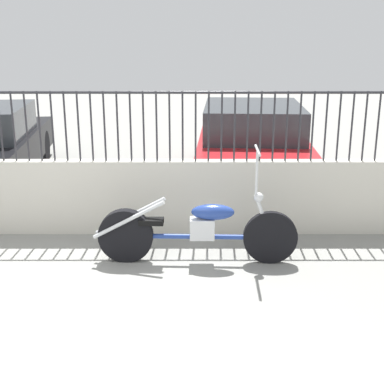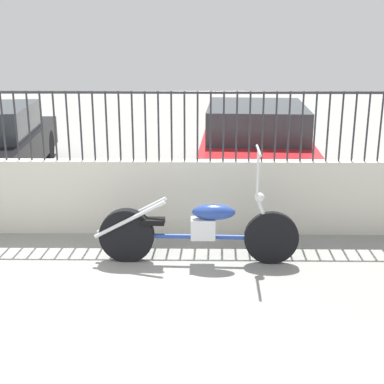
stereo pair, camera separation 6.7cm
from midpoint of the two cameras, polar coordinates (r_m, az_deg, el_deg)
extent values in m
plane|color=gray|center=(5.02, -15.92, -14.66)|extent=(40.00, 40.00, 0.00)
cube|color=beige|center=(7.15, -10.45, -0.47)|extent=(10.53, 0.18, 0.98)
cylinder|color=#2D2D33|center=(7.23, -19.24, 6.66)|extent=(0.02, 0.02, 0.89)
cylinder|color=#2D2D33|center=(7.17, -18.00, 6.71)|extent=(0.02, 0.02, 0.89)
cylinder|color=#2D2D33|center=(7.12, -16.74, 6.75)|extent=(0.02, 0.02, 0.89)
cylinder|color=#2D2D33|center=(7.07, -15.46, 6.79)|extent=(0.02, 0.02, 0.89)
cylinder|color=#2D2D33|center=(7.03, -14.16, 6.83)|extent=(0.02, 0.02, 0.89)
cylinder|color=#2D2D33|center=(6.99, -12.85, 6.86)|extent=(0.02, 0.02, 0.89)
cylinder|color=#2D2D33|center=(6.95, -11.52, 6.90)|extent=(0.02, 0.02, 0.89)
cylinder|color=#2D2D33|center=(6.92, -10.18, 6.92)|extent=(0.02, 0.02, 0.89)
cylinder|color=#2D2D33|center=(6.89, -8.82, 6.95)|extent=(0.02, 0.02, 0.89)
cylinder|color=#2D2D33|center=(6.87, -7.46, 6.97)|extent=(0.02, 0.02, 0.89)
cylinder|color=#2D2D33|center=(6.84, -6.08, 6.98)|extent=(0.02, 0.02, 0.89)
cylinder|color=#2D2D33|center=(6.83, -4.70, 7.00)|extent=(0.02, 0.02, 0.89)
cylinder|color=#2D2D33|center=(6.81, -3.31, 7.01)|extent=(0.02, 0.02, 0.89)
cylinder|color=#2D2D33|center=(6.80, -1.92, 7.01)|extent=(0.02, 0.02, 0.89)
cylinder|color=#2D2D33|center=(6.80, -0.52, 7.01)|extent=(0.02, 0.02, 0.89)
cylinder|color=#2D2D33|center=(6.80, 0.88, 7.01)|extent=(0.02, 0.02, 0.89)
cylinder|color=#2D2D33|center=(6.80, 2.27, 7.00)|extent=(0.02, 0.02, 0.89)
cylinder|color=#2D2D33|center=(6.80, 3.67, 6.99)|extent=(0.02, 0.02, 0.89)
cylinder|color=#2D2D33|center=(6.81, 5.06, 6.97)|extent=(0.02, 0.02, 0.89)
cylinder|color=#2D2D33|center=(6.83, 6.45, 6.95)|extent=(0.02, 0.02, 0.89)
cylinder|color=#2D2D33|center=(6.85, 7.83, 6.93)|extent=(0.02, 0.02, 0.89)
cylinder|color=#2D2D33|center=(6.87, 9.20, 6.90)|extent=(0.02, 0.02, 0.89)
cylinder|color=#2D2D33|center=(6.90, 10.57, 6.87)|extent=(0.02, 0.02, 0.89)
cylinder|color=#2D2D33|center=(6.92, 11.92, 6.83)|extent=(0.02, 0.02, 0.89)
cylinder|color=#2D2D33|center=(6.96, 13.26, 6.80)|extent=(0.02, 0.02, 0.89)
cylinder|color=#2D2D33|center=(7.00, 14.58, 6.75)|extent=(0.02, 0.02, 0.89)
cylinder|color=#2D2D33|center=(7.04, 15.89, 6.71)|extent=(0.02, 0.02, 0.89)
cylinder|color=#2D2D33|center=(7.08, 17.19, 6.66)|extent=(0.02, 0.02, 0.89)
cylinder|color=#2D2D33|center=(7.13, 18.47, 6.61)|extent=(0.02, 0.02, 0.89)
cylinder|color=#2D2D33|center=(7.18, 19.72, 6.56)|extent=(0.02, 0.02, 0.89)
cylinder|color=#2D2D33|center=(6.88, -11.04, 10.40)|extent=(10.53, 0.04, 0.04)
cylinder|color=black|center=(6.18, 8.77, -4.86)|extent=(0.62, 0.09, 0.62)
cylinder|color=black|center=(6.23, -6.66, -4.62)|extent=(0.64, 0.14, 0.63)
cylinder|color=navy|center=(6.15, 1.03, -4.78)|extent=(1.53, 0.11, 0.06)
cube|color=silver|center=(6.11, 1.50, -3.92)|extent=(0.28, 0.18, 0.24)
ellipsoid|color=navy|center=(6.04, 2.65, -2.16)|extent=(0.50, 0.22, 0.18)
cube|color=black|center=(6.12, -3.94, -3.12)|extent=(0.29, 0.17, 0.06)
cylinder|color=silver|center=(6.09, 8.03, -2.66)|extent=(0.22, 0.05, 0.51)
sphere|color=silver|center=(6.01, 7.54, -0.59)|extent=(0.11, 0.11, 0.11)
cylinder|color=silver|center=(5.93, 7.36, 1.98)|extent=(0.03, 0.03, 0.52)
cylinder|color=silver|center=(5.88, 7.45, 4.42)|extent=(0.05, 0.52, 0.03)
cylinder|color=silver|center=(6.08, -6.36, -2.94)|extent=(0.83, 0.07, 0.47)
cylinder|color=silver|center=(6.21, -6.17, -2.51)|extent=(0.83, 0.07, 0.47)
cylinder|color=black|center=(11.47, -14.83, 4.79)|extent=(0.18, 0.65, 0.64)
cylinder|color=black|center=(8.97, -17.45, 1.38)|extent=(0.18, 0.65, 0.64)
cylinder|color=black|center=(10.89, 2.14, 4.72)|extent=(0.15, 0.65, 0.64)
cylinder|color=black|center=(10.95, 10.95, 4.50)|extent=(0.15, 0.65, 0.64)
cylinder|color=black|center=(8.20, 1.36, 0.78)|extent=(0.15, 0.65, 0.64)
cylinder|color=black|center=(8.29, 12.99, 0.52)|extent=(0.15, 0.65, 0.64)
cube|color=#AD191E|center=(9.49, 6.89, 4.33)|extent=(2.06, 4.57, 0.64)
cube|color=#2D3338|center=(9.16, 7.07, 7.59)|extent=(1.74, 2.24, 0.52)
camera|label=1|loc=(0.03, -89.70, 0.09)|focal=50.00mm
camera|label=2|loc=(0.03, 90.30, -0.09)|focal=50.00mm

